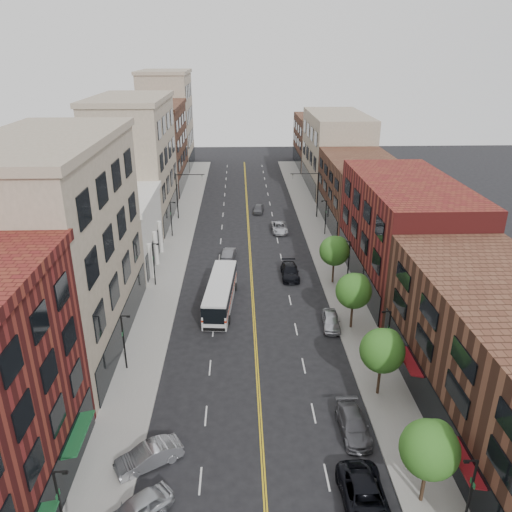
{
  "coord_description": "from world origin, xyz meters",
  "views": [
    {
      "loc": [
        -1.31,
        -27.51,
        25.13
      ],
      "look_at": [
        0.35,
        20.51,
        5.0
      ],
      "focal_mm": 35.0,
      "sensor_mm": 36.0,
      "label": 1
    }
  ],
  "objects": [
    {
      "name": "lamp_r_0",
      "position": [
        10.95,
        -8.0,
        2.97
      ],
      "size": [
        0.81,
        0.55,
        5.05
      ],
      "color": "black",
      "rests_on": "sidewalk_right"
    },
    {
      "name": "car_angle_b",
      "position": [
        -7.4,
        -2.55,
        0.72
      ],
      "size": [
        4.54,
        3.54,
        1.44
      ],
      "primitive_type": "imported",
      "rotation": [
        0.0,
        0.0,
        -1.04
      ],
      "color": "#A5A7AC",
      "rests_on": "ground"
    },
    {
      "name": "lamp_r_3",
      "position": [
        10.95,
        40.0,
        2.97
      ],
      "size": [
        0.81,
        0.55,
        5.05
      ],
      "color": "black",
      "rests_on": "sidewalk_right"
    },
    {
      "name": "car_lane_b",
      "position": [
        4.52,
        41.57,
        0.67
      ],
      "size": [
        2.39,
        4.9,
        1.34
      ],
      "primitive_type": "imported",
      "rotation": [
        0.0,
        0.0,
        0.03
      ],
      "color": "#B4B5BC",
      "rests_on": "ground"
    },
    {
      "name": "bldg_r_near",
      "position": [
        17.0,
        0.0,
        5.0
      ],
      "size": [
        10.0,
        26.0,
        10.0
      ],
      "primitive_type": "cube",
      "color": "#573122",
      "rests_on": "ground"
    },
    {
      "name": "car_lane_a",
      "position": [
        4.55,
        25.83,
        0.72
      ],
      "size": [
        2.03,
        4.97,
        1.44
      ],
      "primitive_type": "imported",
      "rotation": [
        0.0,
        0.0,
        -0.0
      ],
      "color": "black",
      "rests_on": "ground"
    },
    {
      "name": "tree_r_1",
      "position": [
        9.39,
        4.07,
        4.13
      ],
      "size": [
        3.4,
        3.4,
        5.59
      ],
      "color": "black",
      "rests_on": "sidewalk_right"
    },
    {
      "name": "sidewalk_left",
      "position": [
        -10.0,
        35.0,
        0.07
      ],
      "size": [
        4.0,
        110.0,
        0.15
      ],
      "primitive_type": "cube",
      "color": "gray",
      "rests_on": "ground"
    },
    {
      "name": "bldg_l_far_a",
      "position": [
        -17.0,
        48.0,
        9.0
      ],
      "size": [
        10.0,
        20.0,
        18.0
      ],
      "primitive_type": "cube",
      "color": "gray",
      "rests_on": "ground"
    },
    {
      "name": "car_parked_mid",
      "position": [
        6.48,
        -0.08,
        0.68
      ],
      "size": [
        2.05,
        4.77,
        1.37
      ],
      "primitive_type": "imported",
      "rotation": [
        0.0,
        0.0,
        0.03
      ],
      "color": "#505055",
      "rests_on": "ground"
    },
    {
      "name": "lamp_l_3",
      "position": [
        -10.95,
        40.0,
        2.97
      ],
      "size": [
        0.81,
        0.55,
        5.05
      ],
      "color": "black",
      "rests_on": "sidewalk_left"
    },
    {
      "name": "ground",
      "position": [
        0.0,
        0.0,
        0.0
      ],
      "size": [
        220.0,
        220.0,
        0.0
      ],
      "primitive_type": "plane",
      "color": "black",
      "rests_on": "ground"
    },
    {
      "name": "bldg_l_tanoffice",
      "position": [
        -17.0,
        13.0,
        9.0
      ],
      "size": [
        10.0,
        22.0,
        18.0
      ],
      "primitive_type": "cube",
      "color": "gray",
      "rests_on": "ground"
    },
    {
      "name": "bldg_r_far_a",
      "position": [
        17.0,
        45.0,
        5.0
      ],
      "size": [
        10.0,
        20.0,
        10.0
      ],
      "primitive_type": "cube",
      "color": "#573122",
      "rests_on": "ground"
    },
    {
      "name": "sidewalk_right",
      "position": [
        10.0,
        35.0,
        0.07
      ],
      "size": [
        4.0,
        110.0,
        0.15
      ],
      "primitive_type": "cube",
      "color": "gray",
      "rests_on": "ground"
    },
    {
      "name": "bldg_r_far_b",
      "position": [
        17.0,
        66.0,
        7.0
      ],
      "size": [
        10.0,
        22.0,
        14.0
      ],
      "primitive_type": "cube",
      "color": "gray",
      "rests_on": "ground"
    },
    {
      "name": "bldg_r_far_c",
      "position": [
        17.0,
        86.0,
        5.5
      ],
      "size": [
        10.0,
        18.0,
        11.0
      ],
      "primitive_type": "cube",
      "color": "#573122",
      "rests_on": "ground"
    },
    {
      "name": "tree_r_0",
      "position": [
        9.39,
        -5.93,
        4.13
      ],
      "size": [
        3.4,
        3.4,
        5.59
      ],
      "color": "black",
      "rests_on": "sidewalk_right"
    },
    {
      "name": "car_lane_c",
      "position": [
        1.81,
        51.0,
        0.64
      ],
      "size": [
        2.0,
        3.94,
        1.29
      ],
      "primitive_type": "imported",
      "rotation": [
        0.0,
        0.0,
        -0.13
      ],
      "color": "#525258",
      "rests_on": "ground"
    },
    {
      "name": "lamp_l_0",
      "position": [
        -10.95,
        -8.0,
        2.97
      ],
      "size": [
        0.81,
        0.55,
        5.05
      ],
      "color": "black",
      "rests_on": "sidewalk_left"
    },
    {
      "name": "lamp_r_1",
      "position": [
        10.95,
        8.0,
        2.97
      ],
      "size": [
        0.81,
        0.55,
        5.05
      ],
      "color": "black",
      "rests_on": "sidewalk_right"
    },
    {
      "name": "signal_mast_right",
      "position": [
        10.27,
        48.0,
        4.65
      ],
      "size": [
        4.49,
        0.18,
        7.2
      ],
      "color": "black",
      "rests_on": "sidewalk_right"
    },
    {
      "name": "bldg_l_far_b",
      "position": [
        -17.0,
        68.0,
        7.5
      ],
      "size": [
        10.0,
        20.0,
        15.0
      ],
      "primitive_type": "cube",
      "color": "#573122",
      "rests_on": "ground"
    },
    {
      "name": "lamp_l_2",
      "position": [
        -10.95,
        24.0,
        2.97
      ],
      "size": [
        0.81,
        0.55,
        5.05
      ],
      "color": "black",
      "rests_on": "sidewalk_left"
    },
    {
      "name": "signal_mast_left",
      "position": [
        -10.27,
        48.0,
        4.65
      ],
      "size": [
        4.49,
        0.18,
        7.2
      ],
      "color": "black",
      "rests_on": "sidewalk_left"
    },
    {
      "name": "car_lane_behind",
      "position": [
        -2.76,
        31.74,
        0.67
      ],
      "size": [
        1.9,
        4.2,
        1.34
      ],
      "primitive_type": "imported",
      "rotation": [
        0.0,
        0.0,
        3.02
      ],
      "color": "#505055",
      "rests_on": "ground"
    },
    {
      "name": "lamp_l_1",
      "position": [
        -10.95,
        8.0,
        2.97
      ],
      "size": [
        0.81,
        0.55,
        5.05
      ],
      "color": "black",
      "rests_on": "sidewalk_left"
    },
    {
      "name": "car_angle_a",
      "position": [
        -7.4,
        -6.62,
        0.73
      ],
      "size": [
        4.4,
        4.1,
        1.47
      ],
      "primitive_type": "imported",
      "rotation": [
        0.0,
        0.0,
        -0.87
      ],
      "color": "#AFB2B7",
      "rests_on": "ground"
    },
    {
      "name": "bldg_l_white",
      "position": [
        -17.0,
        31.0,
        4.0
      ],
      "size": [
        10.0,
        14.0,
        8.0
      ],
      "primitive_type": "cube",
      "color": "silver",
      "rests_on": "ground"
    },
    {
      "name": "car_parked_near",
      "position": [
        5.8,
        -6.46,
        0.79
      ],
      "size": [
        2.65,
        5.71,
        1.58
      ],
      "primitive_type": "imported",
      "rotation": [
        0.0,
        0.0,
        0.0
      ],
      "color": "black",
      "rests_on": "ground"
    },
    {
      "name": "tree_r_2",
      "position": [
        9.39,
        14.07,
        4.13
      ],
      "size": [
        3.4,
        3.4,
        5.59
      ],
      "color": "black",
      "rests_on": "sidewalk_right"
    },
    {
      "name": "bldg_r_mid",
      "position": [
        17.0,
        24.0,
        6.0
      ],
      "size": [
        10.0,
        22.0,
        12.0
      ],
      "primitive_type": "cube",
      "color": "maroon",
      "rests_on": "ground"
    },
    {
      "name": "city_bus",
      "position": [
        -3.41,
        19.02,
        1.65
      ],
      "size": [
        3.37,
        11.22,
        2.84
      ],
      "rotation": [
        0.0,
        0.0,
        -0.09
      ],
      "color": "silver",
      "rests_on": "ground"
    },
    {
      "name": "lamp_r_2",
      "position": [
        10.95,
        24.0,
        2.97
      ],
      "size": [
        0.81,
        0.55,
        5.05
      ],
      "color": "black",
      "rests_on": "sidewalk_right"
    },
    {
      "name": "bldg_l_far_c",
      "position": [
        -17.0,
        86.0,
        10.0
      ],
      "size": [
        10.0,
        16.0,
        20.0
      ],
      "primitive_type": "cube",
      "color": "gray",
      "rests_on": "ground"
    },
    {
      "name": "car_parked_far",
      "position": [
        7.4,
        14.31,
        0.7
      ],
      "size": [
        1.95,
        4.2,
        1.39
      ],
      "primitive_type": "imported",
      "rotation": [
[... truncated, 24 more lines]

